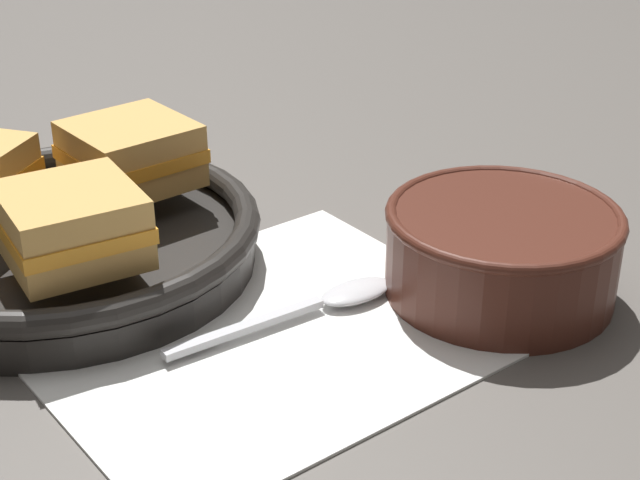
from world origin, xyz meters
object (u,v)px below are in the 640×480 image
at_px(soup_bowl, 502,247).
at_px(sandwich_near_left, 131,154).
at_px(spoon, 325,300).
at_px(sandwich_far_left, 72,225).
at_px(skillet, 63,241).

height_order(soup_bowl, sandwich_near_left, sandwich_near_left).
relative_size(soup_bowl, sandwich_near_left, 1.62).
relative_size(soup_bowl, spoon, 0.95).
bearing_deg(sandwich_near_left, soup_bowl, -68.69).
bearing_deg(sandwich_near_left, sandwich_far_left, -147.39).
xyz_separation_m(soup_bowl, sandwich_near_left, (-0.10, 0.25, 0.03)).
distance_m(soup_bowl, sandwich_near_left, 0.27).
bearing_deg(skillet, sandwich_far_left, -117.39).
height_order(spoon, sandwich_near_left, sandwich_near_left).
xyz_separation_m(soup_bowl, sandwich_far_left, (-0.20, 0.19, 0.03)).
height_order(spoon, skillet, skillet).
relative_size(spoon, sandwich_far_left, 1.55).
height_order(soup_bowl, skillet, soup_bowl).
bearing_deg(sandwich_near_left, spoon, -87.90).
xyz_separation_m(skillet, sandwich_far_left, (-0.03, -0.06, 0.04)).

